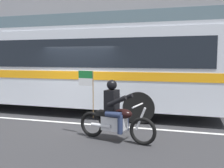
% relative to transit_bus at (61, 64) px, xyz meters
% --- Properties ---
extents(ground_plane, '(60.00, 60.00, 0.00)m').
position_rel_transit_bus_xyz_m(ground_plane, '(1.33, -1.19, -1.88)').
color(ground_plane, '#2B2B2D').
extents(sidewalk_curb, '(28.00, 3.80, 0.15)m').
position_rel_transit_bus_xyz_m(sidewalk_curb, '(1.33, 3.91, -1.81)').
color(sidewalk_curb, '#A39E93').
rests_on(sidewalk_curb, ground_plane).
extents(lane_center_stripe, '(26.60, 0.14, 0.01)m').
position_rel_transit_bus_xyz_m(lane_center_stripe, '(1.33, -1.79, -1.88)').
color(lane_center_stripe, silver).
rests_on(lane_center_stripe, ground_plane).
extents(transit_bus, '(12.41, 2.73, 3.22)m').
position_rel_transit_bus_xyz_m(transit_bus, '(0.00, 0.00, 0.00)').
color(transit_bus, silver).
rests_on(transit_bus, ground_plane).
extents(motorcycle_with_rider, '(2.17, 0.72, 1.78)m').
position_rel_transit_bus_xyz_m(motorcycle_with_rider, '(3.13, -3.14, -1.22)').
color(motorcycle_with_rider, black).
rests_on(motorcycle_with_rider, ground_plane).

